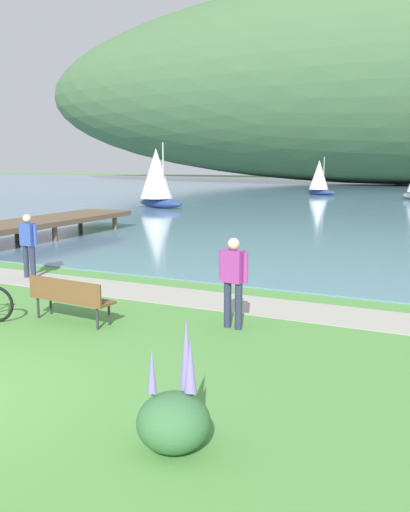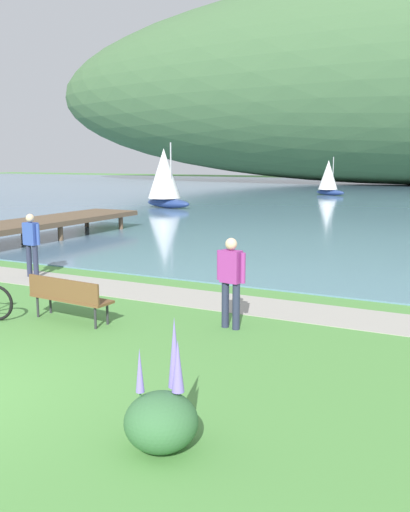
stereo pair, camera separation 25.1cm
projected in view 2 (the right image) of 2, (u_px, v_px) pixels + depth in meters
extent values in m
cube|color=#5B7F9E|center=(402.00, 195.00, 49.38)|extent=(180.00, 80.00, 0.04)
cube|color=#A39E93|center=(169.00, 295.00, 12.80)|extent=(60.00, 1.50, 0.01)
cube|color=brown|center=(71.00, 298.00, 10.71)|extent=(1.83, 0.62, 0.05)
cube|color=brown|center=(63.00, 289.00, 10.49)|extent=(1.80, 0.18, 0.40)
cylinder|color=#2D2D33|center=(50.00, 302.00, 11.28)|extent=(0.05, 0.05, 0.45)
cylinder|color=#2D2D33|center=(107.00, 313.00, 10.50)|extent=(0.05, 0.05, 0.45)
cylinder|color=#2D2D33|center=(38.00, 306.00, 10.99)|extent=(0.05, 0.05, 0.45)
cylinder|color=#2D2D33|center=(95.00, 317.00, 10.21)|extent=(0.05, 0.05, 0.45)
cylinder|color=#282D47|center=(29.00, 261.00, 14.74)|extent=(0.14, 0.14, 0.88)
cylinder|color=#282D47|center=(36.00, 262.00, 14.62)|extent=(0.14, 0.14, 0.88)
cube|color=#334CA5|center=(31.00, 234.00, 14.55)|extent=(0.39, 0.24, 0.60)
sphere|color=beige|center=(30.00, 218.00, 14.48)|extent=(0.22, 0.22, 0.22)
cylinder|color=#334CA5|center=(24.00, 233.00, 14.68)|extent=(0.09, 0.09, 0.56)
cylinder|color=#334CA5|center=(38.00, 234.00, 14.43)|extent=(0.09, 0.09, 0.56)
cylinder|color=#282D47|center=(225.00, 304.00, 10.29)|extent=(0.14, 0.14, 0.88)
cylinder|color=#282D47|center=(236.00, 306.00, 10.15)|extent=(0.14, 0.14, 0.88)
cube|color=#9E338C|center=(231.00, 266.00, 10.09)|extent=(0.41, 0.28, 0.60)
sphere|color=beige|center=(231.00, 244.00, 10.02)|extent=(0.22, 0.22, 0.22)
cylinder|color=#9E338C|center=(219.00, 265.00, 10.24)|extent=(0.09, 0.09, 0.56)
cylinder|color=#9E338C|center=(243.00, 268.00, 9.94)|extent=(0.09, 0.09, 0.56)
ellipsoid|color=#386B3D|center=(161.00, 422.00, 5.94)|extent=(0.81, 0.81, 0.64)
cylinder|color=#386B3D|center=(140.00, 397.00, 5.97)|extent=(0.02, 0.02, 0.12)
cone|color=#8470D1|center=(140.00, 370.00, 5.91)|extent=(0.10, 0.10, 0.49)
cylinder|color=#386B3D|center=(178.00, 397.00, 5.97)|extent=(0.02, 0.02, 0.12)
cone|color=#8470D1|center=(178.00, 366.00, 5.91)|extent=(0.14, 0.14, 0.59)
cylinder|color=#386B3D|center=(175.00, 392.00, 6.10)|extent=(0.02, 0.02, 0.12)
cone|color=#8470D1|center=(174.00, 352.00, 6.02)|extent=(0.15, 0.15, 0.80)
ellipsoid|color=navy|center=(330.00, 192.00, 48.27)|extent=(2.93, 1.74, 0.49)
cylinder|color=#B2B2B2|center=(333.00, 173.00, 47.83)|extent=(0.07, 0.07, 2.83)
cone|color=white|center=(328.00, 175.00, 48.20)|extent=(2.16, 2.16, 2.55)
ellipsoid|color=navy|center=(168.00, 203.00, 35.50)|extent=(3.67, 1.73, 0.62)
cylinder|color=#B2B2B2|center=(171.00, 171.00, 34.97)|extent=(0.09, 0.09, 3.54)
cone|color=white|center=(164.00, 173.00, 35.38)|extent=(2.50, 2.50, 3.18)
cube|color=brown|center=(41.00, 222.00, 21.50)|extent=(2.40, 10.00, 0.20)
cylinder|color=brown|center=(23.00, 231.00, 21.99)|extent=(0.20, 0.20, 0.60)
cylinder|color=brown|center=(61.00, 234.00, 21.15)|extent=(0.20, 0.20, 0.60)
cylinder|color=brown|center=(87.00, 221.00, 25.52)|extent=(0.20, 0.20, 0.60)
cylinder|color=brown|center=(121.00, 223.00, 24.67)|extent=(0.20, 0.20, 0.60)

